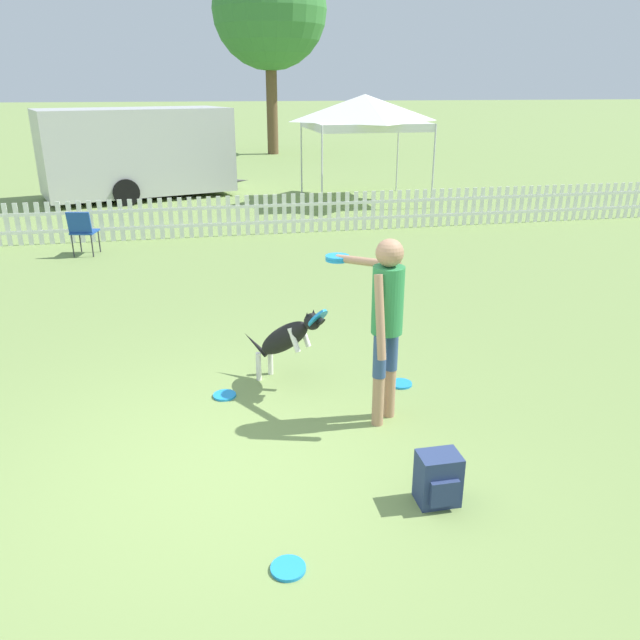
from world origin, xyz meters
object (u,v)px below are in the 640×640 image
(frisbee_near_dog, at_px, (288,568))
(equipment_trailer, at_px, (136,151))
(backpack_on_grass, at_px, (438,479))
(tree_left_grove, at_px, (270,10))
(frisbee_near_handler, at_px, (225,395))
(handler_person, at_px, (385,309))
(folding_chair_center, at_px, (82,229))
(frisbee_midfield, at_px, (401,384))
(canopy_tent_main, at_px, (364,112))
(leaping_dog, at_px, (287,337))

(frisbee_near_dog, relative_size, equipment_trailer, 0.04)
(backpack_on_grass, distance_m, tree_left_grove, 26.05)
(frisbee_near_handler, distance_m, equipment_trailer, 12.64)
(handler_person, height_order, frisbee_near_handler, handler_person)
(frisbee_near_handler, bearing_deg, equipment_trailer, 97.22)
(frisbee_near_dog, distance_m, folding_chair_center, 8.97)
(frisbee_midfield, bearing_deg, tree_left_grove, 85.69)
(frisbee_near_handler, relative_size, canopy_tent_main, 0.08)
(frisbee_near_handler, height_order, frisbee_midfield, same)
(folding_chair_center, height_order, tree_left_grove, tree_left_grove)
(frisbee_midfield, height_order, folding_chair_center, folding_chair_center)
(handler_person, bearing_deg, backpack_on_grass, -128.35)
(handler_person, height_order, frisbee_near_dog, handler_person)
(tree_left_grove, bearing_deg, handler_person, -95.18)
(leaping_dog, height_order, frisbee_near_dog, leaping_dog)
(frisbee_near_handler, distance_m, backpack_on_grass, 2.52)
(leaping_dog, relative_size, frisbee_midfield, 4.07)
(leaping_dog, height_order, frisbee_midfield, leaping_dog)
(canopy_tent_main, height_order, equipment_trailer, canopy_tent_main)
(canopy_tent_main, bearing_deg, folding_chair_center, -144.97)
(frisbee_near_dog, bearing_deg, handler_person, 56.82)
(frisbee_near_dog, relative_size, backpack_on_grass, 0.57)
(handler_person, distance_m, frisbee_near_dog, 2.38)
(leaping_dog, bearing_deg, equipment_trailer, -120.37)
(frisbee_midfield, height_order, backpack_on_grass, backpack_on_grass)
(folding_chair_center, bearing_deg, frisbee_midfield, 135.73)
(frisbee_near_dog, bearing_deg, frisbee_midfield, 56.76)
(leaping_dog, distance_m, equipment_trailer, 12.58)
(frisbee_near_handler, distance_m, folding_chair_center, 6.50)
(leaping_dog, height_order, folding_chair_center, leaping_dog)
(frisbee_near_dog, height_order, backpack_on_grass, backpack_on_grass)
(frisbee_midfield, distance_m, folding_chair_center, 7.42)
(handler_person, distance_m, backpack_on_grass, 1.57)
(backpack_on_grass, height_order, canopy_tent_main, canopy_tent_main)
(backpack_on_grass, bearing_deg, equipment_trailer, 101.87)
(equipment_trailer, bearing_deg, leaping_dog, -96.81)
(frisbee_midfield, relative_size, backpack_on_grass, 0.57)
(frisbee_near_dog, distance_m, equipment_trailer, 15.15)
(handler_person, relative_size, backpack_on_grass, 4.28)
(canopy_tent_main, distance_m, tree_left_grove, 13.13)
(leaping_dog, relative_size, backpack_on_grass, 2.32)
(frisbee_near_handler, bearing_deg, canopy_tent_main, 67.83)
(frisbee_midfield, xyz_separation_m, canopy_tent_main, (2.52, 10.80, 2.28))
(leaping_dog, bearing_deg, frisbee_near_handler, -29.98)
(canopy_tent_main, bearing_deg, tree_left_grove, 93.45)
(leaping_dog, distance_m, frisbee_near_handler, 0.86)
(backpack_on_grass, xyz_separation_m, canopy_tent_main, (2.89, 12.72, 2.09))
(folding_chair_center, xyz_separation_m, canopy_tent_main, (6.53, 4.58, 1.79))
(handler_person, xyz_separation_m, frisbee_near_handler, (-1.42, 0.74, -1.08))
(frisbee_near_dog, distance_m, canopy_tent_main, 14.01)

